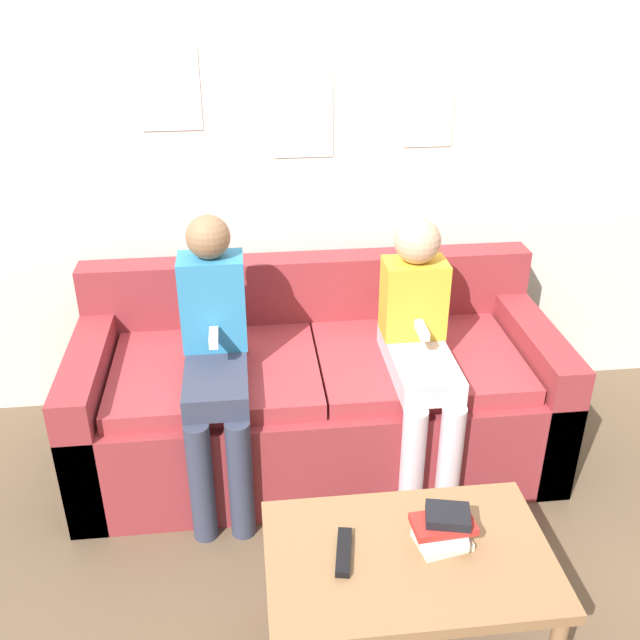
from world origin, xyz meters
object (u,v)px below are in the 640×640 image
(person_left, at_px, (215,354))
(person_right, at_px, (420,345))
(tv_remote, at_px, (344,552))
(coffee_table, at_px, (408,567))
(couch, at_px, (316,395))

(person_left, height_order, person_right, person_left)
(person_left, xyz_separation_m, tv_remote, (0.36, -0.84, -0.18))
(coffee_table, relative_size, person_right, 0.76)
(couch, xyz_separation_m, coffee_table, (0.15, -1.05, 0.09))
(person_left, relative_size, tv_remote, 6.34)
(couch, height_order, tv_remote, couch)
(coffee_table, relative_size, person_left, 0.74)
(coffee_table, xyz_separation_m, tv_remote, (-0.18, 0.02, 0.06))
(coffee_table, height_order, person_left, person_left)
(person_right, bearing_deg, person_left, 179.76)
(coffee_table, bearing_deg, couch, 98.06)
(coffee_table, bearing_deg, person_right, 75.26)
(person_left, bearing_deg, person_right, -0.24)
(tv_remote, bearing_deg, coffee_table, 5.79)
(couch, height_order, coffee_table, couch)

